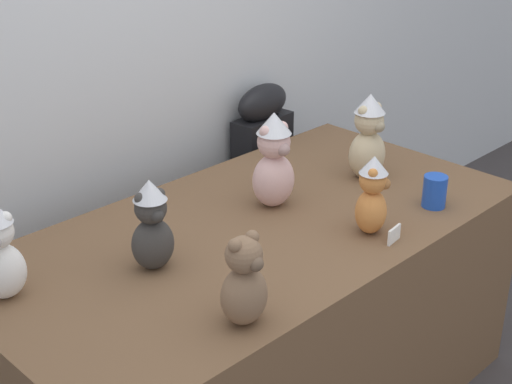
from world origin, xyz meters
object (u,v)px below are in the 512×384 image
instrument_case (262,189)px  party_cup_blue (435,191)px  teddy_bear_mocha (244,283)px  teddy_bear_charcoal (152,226)px  display_table (256,324)px  teddy_bear_ginger (372,196)px  teddy_bear_sand (368,137)px  teddy_bear_blush (274,161)px

instrument_case → party_cup_blue: size_ratio=8.74×
teddy_bear_mocha → teddy_bear_charcoal: bearing=88.1°
instrument_case → teddy_bear_charcoal: size_ratio=3.46×
display_table → teddy_bear_mocha: bearing=-138.1°
teddy_bear_mocha → teddy_bear_charcoal: (0.01, 0.38, 0.02)m
teddy_bear_charcoal → teddy_bear_ginger: bearing=-14.8°
teddy_bear_ginger → party_cup_blue: 0.31m
teddy_bear_charcoal → display_table: bearing=8.1°
teddy_bear_sand → party_cup_blue: (-0.03, -0.31, -0.10)m
teddy_bear_mocha → teddy_bear_sand: (0.96, 0.35, 0.04)m
teddy_bear_charcoal → party_cup_blue: bearing=-9.0°
teddy_bear_charcoal → party_cup_blue: (0.92, -0.34, -0.08)m
instrument_case → teddy_bear_blush: bearing=-137.4°
teddy_bear_mocha → party_cup_blue: bearing=1.3°
instrument_case → teddy_bear_ginger: bearing=-119.8°
teddy_bear_mocha → party_cup_blue: teddy_bear_mocha is taller
teddy_bear_mocha → party_cup_blue: size_ratio=2.31×
display_table → teddy_bear_charcoal: size_ratio=6.53×
display_table → teddy_bear_sand: bearing=-1.0°
teddy_bear_ginger → teddy_bear_blush: (-0.08, 0.35, 0.04)m
display_table → teddy_bear_blush: size_ratio=5.48×
teddy_bear_ginger → teddy_bear_sand: (0.33, 0.27, 0.03)m
teddy_bear_mocha → teddy_bear_blush: size_ratio=0.77×
teddy_bear_mocha → instrument_case: bearing=41.8°
teddy_bear_charcoal → teddy_bear_sand: teddy_bear_sand is taller
teddy_bear_blush → party_cup_blue: bearing=-39.3°
display_table → teddy_bear_blush: teddy_bear_blush is taller
display_table → party_cup_blue: (0.53, -0.32, 0.43)m
instrument_case → teddy_bear_charcoal: teddy_bear_charcoal is taller
display_table → instrument_case: bearing=43.3°
teddy_bear_ginger → party_cup_blue: bearing=-39.4°
teddy_bear_blush → teddy_bear_ginger: bearing=-71.3°
teddy_bear_blush → instrument_case: bearing=54.1°
teddy_bear_charcoal → teddy_bear_blush: (0.54, 0.04, 0.03)m
teddy_bear_mocha → party_cup_blue: (0.93, 0.04, -0.06)m
instrument_case → party_cup_blue: bearing=-101.6°
display_table → instrument_case: instrument_case is taller
display_table → party_cup_blue: party_cup_blue is taller
display_table → teddy_bear_mocha: (-0.40, -0.36, 0.50)m
instrument_case → teddy_bear_blush: size_ratio=2.91×
teddy_bear_sand → party_cup_blue: 0.33m
teddy_bear_ginger → teddy_bear_mocha: bearing=154.8°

